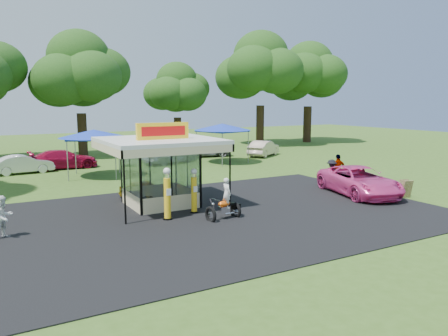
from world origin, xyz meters
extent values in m
plane|color=#39591B|center=(0.00, 0.00, 0.00)|extent=(120.00, 120.00, 0.00)
cube|color=black|center=(0.00, 2.00, 0.02)|extent=(20.00, 14.00, 0.04)
cube|color=white|center=(-2.00, 5.00, 0.03)|extent=(3.00, 3.00, 0.06)
cube|color=white|center=(-2.00, 5.00, 3.29)|extent=(5.40, 5.40, 0.18)
cube|color=yellow|center=(-2.00, 4.50, 3.78)|extent=(2.60, 0.25, 0.80)
cube|color=red|center=(-2.00, 4.37, 3.78)|extent=(2.21, 0.02, 0.45)
cylinder|color=black|center=(-4.55, 2.45, 1.60)|extent=(0.08, 0.08, 3.20)
cylinder|color=black|center=(0.55, 2.45, 1.60)|extent=(0.08, 0.08, 3.20)
cylinder|color=black|center=(-2.71, 2.30, 0.05)|extent=(0.44, 0.44, 0.10)
cylinder|color=yellow|center=(-2.71, 2.30, 0.99)|extent=(0.30, 0.30, 1.79)
cylinder|color=silver|center=(-2.71, 2.30, 1.98)|extent=(0.20, 0.20, 0.20)
sphere|color=white|center=(-2.71, 2.30, 2.18)|extent=(0.32, 0.32, 0.32)
cube|color=white|center=(-2.71, 2.12, 1.29)|extent=(0.22, 0.02, 0.30)
cylinder|color=black|center=(-1.16, 2.84, 0.05)|extent=(0.40, 0.40, 0.09)
cylinder|color=yellow|center=(-1.16, 2.84, 0.90)|extent=(0.27, 0.27, 1.62)
cylinder|color=silver|center=(-1.16, 2.84, 1.80)|extent=(0.18, 0.18, 0.18)
sphere|color=white|center=(-1.16, 2.84, 1.98)|extent=(0.29, 0.29, 0.29)
cube|color=white|center=(-1.16, 2.68, 1.17)|extent=(0.20, 0.02, 0.27)
torus|color=black|center=(-1.19, 1.11, 0.31)|extent=(0.24, 0.77, 0.76)
torus|color=black|center=(0.16, 1.28, 0.31)|extent=(0.24, 0.77, 0.76)
cube|color=silver|center=(-0.47, 1.20, 0.45)|extent=(0.53, 0.31, 0.27)
ellipsoid|color=#E35710|center=(-0.47, 1.20, 0.71)|extent=(0.58, 0.33, 0.27)
cube|color=black|center=(-0.15, 1.24, 0.65)|extent=(0.52, 0.30, 0.09)
cube|color=black|center=(0.19, 1.28, 0.50)|extent=(0.35, 0.35, 0.25)
cylinder|color=silver|center=(-1.05, 1.13, 0.63)|extent=(0.40, 0.10, 0.81)
cylinder|color=silver|center=(-0.92, 1.14, 0.95)|extent=(0.11, 0.54, 0.05)
sphere|color=silver|center=(-1.07, 1.12, 0.77)|extent=(0.14, 0.14, 0.14)
imported|color=white|center=(-0.33, 1.22, 1.18)|extent=(0.39, 0.53, 1.36)
torus|color=black|center=(-2.78, 4.43, 0.34)|extent=(0.75, 0.52, 0.70)
torus|color=black|center=(-2.90, 4.57, 0.34)|extent=(0.76, 0.60, 0.70)
cube|color=#593819|center=(10.31, 0.10, 0.49)|extent=(0.58, 0.37, 0.97)
cube|color=#593819|center=(10.31, 0.33, 0.49)|extent=(0.58, 0.37, 0.97)
imported|color=yellow|center=(-2.00, 7.20, 0.48)|extent=(2.82, 1.13, 0.96)
imported|color=#EB3F92|center=(8.58, 1.96, 0.80)|extent=(3.95, 6.19, 1.59)
imported|color=white|center=(-9.12, 2.89, 0.84)|extent=(1.03, 1.01, 1.67)
imported|color=black|center=(8.86, 4.47, 0.85)|extent=(1.24, 1.20, 1.70)
imported|color=gray|center=(9.96, 5.07, 0.94)|extent=(1.18, 0.69, 1.88)
imported|color=silver|center=(-7.12, 19.16, 0.68)|extent=(4.25, 1.89, 1.35)
imported|color=#A60C30|center=(-4.15, 20.17, 0.73)|extent=(5.10, 2.15, 1.47)
imported|color=silver|center=(4.10, 18.89, 0.79)|extent=(4.98, 3.07, 1.58)
imported|color=slate|center=(8.59, 21.69, 0.79)|extent=(5.96, 3.35, 1.57)
imported|color=beige|center=(13.91, 19.17, 0.74)|extent=(4.62, 3.85, 1.49)
cylinder|color=gray|center=(-4.40, 16.76, 1.30)|extent=(0.07, 0.07, 2.60)
cylinder|color=gray|center=(-1.35, 16.76, 1.30)|extent=(0.07, 0.07, 2.60)
cylinder|color=gray|center=(-4.40, 13.71, 1.30)|extent=(0.07, 0.07, 2.60)
cylinder|color=gray|center=(-1.35, 13.71, 1.30)|extent=(0.07, 0.07, 2.60)
cube|color=#1C39BC|center=(-2.87, 15.24, 2.67)|extent=(3.25, 3.25, 0.13)
cone|color=#1C39BC|center=(-2.87, 15.24, 3.00)|extent=(4.68, 4.68, 0.54)
cylinder|color=gray|center=(6.65, 18.58, 1.32)|extent=(0.07, 0.07, 2.65)
cylinder|color=gray|center=(9.76, 18.58, 1.32)|extent=(0.07, 0.07, 2.65)
cylinder|color=gray|center=(6.65, 15.47, 1.32)|extent=(0.07, 0.07, 2.65)
cylinder|color=gray|center=(9.76, 15.47, 1.32)|extent=(0.07, 0.07, 2.65)
cube|color=#1C39BC|center=(8.21, 17.02, 2.71)|extent=(3.31, 3.31, 0.13)
cone|color=#1C39BC|center=(8.21, 17.02, 3.05)|extent=(4.76, 4.76, 0.55)
cylinder|color=black|center=(-1.18, 27.56, 2.03)|extent=(0.87, 0.87, 4.06)
ellipsoid|color=#184313|center=(-1.18, 27.56, 7.32)|extent=(9.75, 9.75, 8.36)
cylinder|color=black|center=(10.01, 30.79, 1.68)|extent=(0.84, 0.84, 3.36)
ellipsoid|color=#184313|center=(10.01, 30.79, 5.98)|extent=(7.85, 7.85, 6.73)
cylinder|color=black|center=(19.67, 28.40, 2.35)|extent=(0.94, 0.94, 4.70)
ellipsoid|color=#184313|center=(19.67, 28.40, 8.36)|extent=(10.97, 10.97, 9.41)
cylinder|color=black|center=(27.07, 28.57, 2.27)|extent=(1.02, 1.02, 4.54)
ellipsoid|color=#184313|center=(27.07, 28.57, 7.96)|extent=(10.26, 10.26, 8.79)
camera|label=1|loc=(-9.65, -15.22, 5.19)|focal=35.00mm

